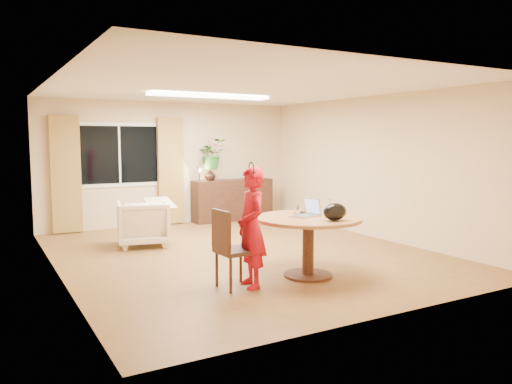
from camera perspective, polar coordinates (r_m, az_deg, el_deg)
floor at (r=8.01m, az=-1.54°, el=-7.00°), size 6.50×6.50×0.00m
ceiling at (r=7.85m, az=-1.60°, el=11.83°), size 6.50×6.50×0.00m
wall_back at (r=10.80m, az=-9.65°, el=3.25°), size 5.50×0.00×5.50m
wall_left at (r=6.98m, az=-21.96°, el=1.44°), size 0.00×6.50×6.50m
wall_right at (r=9.42m, az=13.41°, el=2.78°), size 0.00×6.50×6.50m
window at (r=10.46m, az=-15.33°, el=4.13°), size 1.70×0.03×1.30m
curtain_left at (r=10.19m, az=-20.91°, el=1.91°), size 0.55×0.08×2.25m
curtain_right at (r=10.70m, az=-9.72°, el=2.39°), size 0.55×0.08×2.25m
ceiling_panel at (r=8.92m, az=-5.26°, el=10.88°), size 2.20×0.35×0.05m
dining_table at (r=6.60m, az=6.00°, el=-4.31°), size 1.39×1.39×0.79m
dining_chair at (r=6.10m, az=-2.32°, el=-6.47°), size 0.49×0.45×0.97m
child at (r=6.08m, az=-0.54°, el=-4.09°), size 0.58×0.42×1.47m
laptop at (r=6.59m, az=5.58°, el=-1.73°), size 0.44×0.35×0.25m
tumbler at (r=6.83m, az=4.66°, el=-2.02°), size 0.10×0.10×0.12m
wine_glass at (r=6.95m, az=8.38°, el=-1.56°), size 0.08×0.08×0.20m
pot_lid at (r=6.94m, az=5.86°, el=-2.24°), size 0.22×0.22×0.03m
handbag at (r=6.31m, az=9.01°, el=-2.25°), size 0.37×0.26×0.22m
armchair at (r=8.74m, az=-12.81°, el=-3.47°), size 0.99×1.00×0.77m
throw at (r=8.73m, az=-10.94°, el=-0.78°), size 0.46×0.56×0.03m
sideboard at (r=11.18m, az=-2.70°, el=-0.91°), size 1.83×0.45×0.92m
vase at (r=10.89m, az=-5.27°, el=1.96°), size 0.29×0.29×0.25m
bouquet at (r=10.88m, az=-5.11°, el=4.36°), size 0.68×0.61×0.66m
book_stack at (r=11.36m, az=-0.46°, el=1.75°), size 0.22×0.17×0.09m
desk_lamp at (r=10.74m, az=-6.46°, el=2.06°), size 0.15×0.15×0.31m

